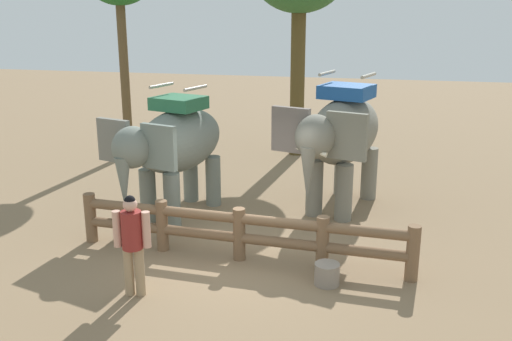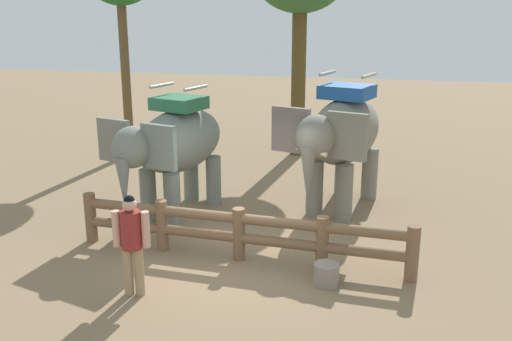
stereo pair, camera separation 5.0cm
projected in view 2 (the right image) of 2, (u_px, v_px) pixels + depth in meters
The scene contains 6 objects.
ground_plane at pixel (240, 258), 11.32m from camera, with size 60.00×60.00×0.00m, color #846B4D.
log_fence at pixel (239, 230), 11.09m from camera, with size 6.75×0.59×1.05m.
elephant_near_left at pixel (174, 145), 13.14m from camera, with size 2.40×3.65×3.06m.
elephant_center at pixel (341, 135), 13.52m from camera, with size 2.59×3.93×3.29m.
tourist_woman_in_black at pixel (132, 238), 9.59m from camera, with size 0.63×0.40×1.80m.
feed_bucket at pixel (326, 274), 10.17m from camera, with size 0.45×0.45×0.40m.
Camera 2 is at (2.67, -10.06, 4.78)m, focal length 40.26 mm.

